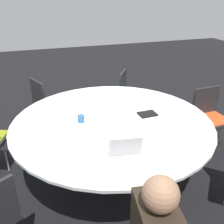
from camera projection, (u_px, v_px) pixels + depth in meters
ground_plane at (112, 172)px, 3.17m from camera, size 16.00×16.00×0.00m
conference_table at (112, 125)px, 2.88m from camera, size 2.26×2.26×0.75m
chair_2 at (210, 114)px, 3.49m from camera, size 0.46×0.44×0.87m
chair_3 at (130, 91)px, 4.27m from camera, size 0.59×0.60×0.87m
chair_4 at (47, 100)px, 3.93m from camera, size 0.55×0.56×0.87m
laptop at (124, 149)px, 2.22m from camera, size 0.32×0.28×0.21m
spiral_notebook at (147, 114)px, 2.96m from camera, size 0.21×0.15×0.02m
coffee_cup at (81, 119)px, 2.78m from camera, size 0.08×0.08×0.08m
handbag at (190, 125)px, 4.01m from camera, size 0.36×0.16×0.28m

